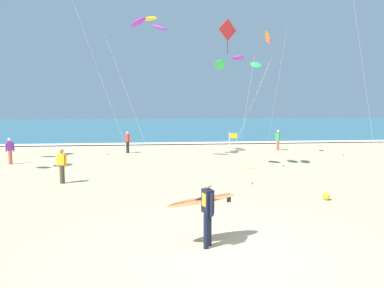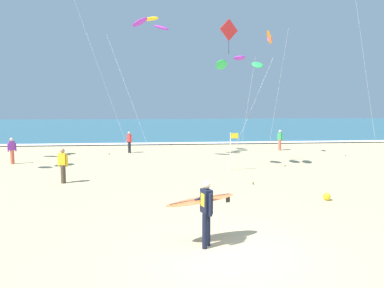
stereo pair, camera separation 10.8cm
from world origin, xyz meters
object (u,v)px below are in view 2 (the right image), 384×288
(surfer_lead, at_px, (204,205))
(kite_delta_amber_mid, at_px, (270,38))
(kite_arc_golden_close, at_px, (151,23))
(kite_arc_violet_outer, at_px, (239,63))
(kite_diamond_scarlet_high, at_px, (230,35))
(bystander_purple_top, at_px, (12,151))
(bystander_red_top, at_px, (129,142))
(beach_ball, at_px, (327,197))
(bystander_yellow_top, at_px, (63,166))
(lifeguard_flag, at_px, (231,147))
(bystander_green_top, at_px, (280,140))

(surfer_lead, distance_m, kite_delta_amber_mid, 18.61)
(kite_arc_golden_close, distance_m, kite_arc_violet_outer, 6.79)
(kite_diamond_scarlet_high, bearing_deg, bystander_purple_top, 169.10)
(kite_diamond_scarlet_high, distance_m, bystander_red_top, 11.38)
(kite_arc_golden_close, bearing_deg, bystander_purple_top, -173.70)
(kite_delta_amber_mid, bearing_deg, beach_ball, -96.96)
(bystander_purple_top, bearing_deg, kite_delta_amber_mid, 5.55)
(bystander_red_top, relative_size, bystander_yellow_top, 1.00)
(surfer_lead, distance_m, kite_diamond_scarlet_high, 13.82)
(lifeguard_flag, relative_size, beach_ball, 7.50)
(kite_arc_violet_outer, height_order, bystander_yellow_top, kite_arc_violet_outer)
(kite_delta_amber_mid, height_order, bystander_purple_top, kite_delta_amber_mid)
(kite_arc_violet_outer, xyz_separation_m, bystander_yellow_top, (-8.85, -3.12, -5.04))
(kite_arc_violet_outer, bearing_deg, kite_diamond_scarlet_high, 129.76)
(bystander_green_top, distance_m, lifeguard_flag, 10.34)
(kite_arc_golden_close, height_order, bystander_red_top, kite_arc_golden_close)
(kite_arc_golden_close, relative_size, beach_ball, 32.20)
(bystander_green_top, bearing_deg, kite_arc_golden_close, -158.10)
(bystander_purple_top, bearing_deg, lifeguard_flag, -16.27)
(surfer_lead, relative_size, bystander_green_top, 1.25)
(kite_arc_golden_close, bearing_deg, kite_arc_violet_outer, -39.02)
(bystander_purple_top, height_order, beach_ball, bystander_purple_top)
(kite_delta_amber_mid, height_order, kite_arc_golden_close, kite_arc_golden_close)
(lifeguard_flag, bearing_deg, kite_delta_amber_mid, 55.09)
(kite_arc_violet_outer, bearing_deg, kite_arc_golden_close, 140.98)
(lifeguard_flag, bearing_deg, bystander_yellow_top, -163.88)
(kite_delta_amber_mid, bearing_deg, bystander_purple_top, -174.45)
(lifeguard_flag, bearing_deg, bystander_red_top, 125.71)
(bystander_purple_top, relative_size, beach_ball, 5.68)
(kite_diamond_scarlet_high, height_order, bystander_yellow_top, kite_diamond_scarlet_high)
(kite_delta_amber_mid, xyz_separation_m, kite_arc_violet_outer, (-3.13, -4.55, -2.16))
(lifeguard_flag, height_order, beach_ball, lifeguard_flag)
(kite_arc_violet_outer, bearing_deg, bystander_purple_top, 167.34)
(kite_arc_violet_outer, height_order, bystander_purple_top, kite_arc_violet_outer)
(bystander_red_top, xyz_separation_m, bystander_green_top, (11.62, 0.37, 0.00))
(kite_delta_amber_mid, height_order, kite_arc_violet_outer, kite_delta_amber_mid)
(kite_delta_amber_mid, relative_size, bystander_purple_top, 5.38)
(kite_arc_violet_outer, height_order, bystander_green_top, kite_arc_violet_outer)
(kite_arc_violet_outer, distance_m, bystander_green_top, 10.68)
(kite_diamond_scarlet_high, bearing_deg, surfer_lead, -104.70)
(beach_ball, bearing_deg, lifeguard_flag, 108.49)
(kite_delta_amber_mid, xyz_separation_m, kite_arc_golden_close, (-7.93, -0.66, 0.64))
(kite_arc_golden_close, bearing_deg, surfer_lead, -85.25)
(kite_arc_violet_outer, height_order, beach_ball, kite_arc_violet_outer)
(surfer_lead, relative_size, beach_ball, 7.08)
(kite_arc_violet_outer, relative_size, lifeguard_flag, 2.96)
(bystander_green_top, height_order, beach_ball, bystander_green_top)
(kite_delta_amber_mid, bearing_deg, bystander_yellow_top, -147.36)
(surfer_lead, distance_m, lifeguard_flag, 11.05)
(kite_arc_golden_close, bearing_deg, bystander_red_top, 114.79)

